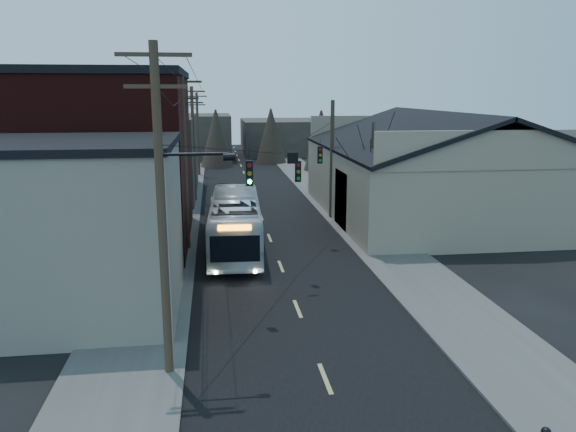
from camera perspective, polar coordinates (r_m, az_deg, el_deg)
name	(u,v)px	position (r m, az deg, el deg)	size (l,w,h in m)	color
ground	(339,413)	(17.17, 5.17, -19.33)	(160.00, 160.00, 0.00)	black
road_surface	(257,207)	(45.25, -3.14, 0.95)	(9.00, 110.00, 0.02)	black
sidewalk_left	(175,208)	(45.23, -11.38, 0.78)	(4.00, 110.00, 0.12)	#474744
sidewalk_right	(336,204)	(46.18, 4.92, 1.22)	(4.00, 110.00, 0.12)	#474744
building_clapboard	(77,231)	(24.52, -20.65, -1.39)	(8.00, 8.00, 7.00)	slate
building_brick	(101,162)	(35.09, -18.49, 5.23)	(10.00, 12.00, 10.00)	black
building_left_far	(143,157)	(50.89, -14.51, 5.83)	(9.00, 14.00, 7.00)	#302B26
warehouse	(438,180)	(42.96, 14.95, 3.57)	(16.16, 20.60, 7.73)	gray
building_far_left	(194,137)	(79.49, -9.52, 7.95)	(10.00, 12.00, 6.00)	#302B26
building_far_right	(283,137)	(85.10, -0.54, 8.07)	(12.00, 14.00, 5.00)	#302B26
bare_tree	(371,180)	(36.02, 8.44, 3.66)	(0.40, 0.40, 7.20)	black
utility_lines	(217,154)	(38.57, -7.19, 6.30)	(11.24, 45.28, 10.50)	#382B1E
bus	(235,222)	(32.69, -5.37, -0.65)	(2.76, 11.80, 3.29)	silver
parked_car	(220,206)	(42.63, -6.92, 1.01)	(1.33, 3.82, 1.26)	#A9ADB1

